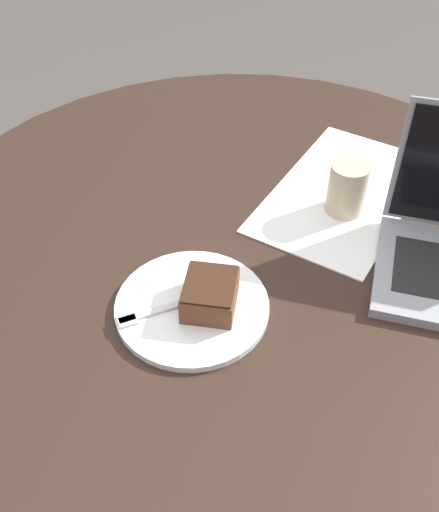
# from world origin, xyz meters

# --- Properties ---
(ground_plane) EXTENTS (12.00, 12.00, 0.00)m
(ground_plane) POSITION_xyz_m (0.00, 0.00, 0.00)
(ground_plane) COLOR #4C4742
(dining_table) EXTENTS (1.24, 1.24, 0.78)m
(dining_table) POSITION_xyz_m (0.00, 0.00, 0.64)
(dining_table) COLOR black
(dining_table) RESTS_ON ground_plane
(paper_document) EXTENTS (0.41, 0.24, 0.00)m
(paper_document) POSITION_xyz_m (-0.21, 0.10, 0.78)
(paper_document) COLOR white
(paper_document) RESTS_ON dining_table
(plate) EXTENTS (0.24, 0.24, 0.01)m
(plate) POSITION_xyz_m (0.18, 0.01, 0.78)
(plate) COLOR white
(plate) RESTS_ON dining_table
(cake_slice) EXTENTS (0.11, 0.11, 0.05)m
(cake_slice) POSITION_xyz_m (0.16, 0.03, 0.81)
(cake_slice) COLOR brown
(cake_slice) RESTS_ON plate
(fork) EXTENTS (0.15, 0.12, 0.00)m
(fork) POSITION_xyz_m (0.21, -0.03, 0.79)
(fork) COLOR silver
(fork) RESTS_ON plate
(coffee_glass) EXTENTS (0.07, 0.07, 0.10)m
(coffee_glass) POSITION_xyz_m (-0.17, 0.12, 0.83)
(coffee_glass) COLOR #C6AD89
(coffee_glass) RESTS_ON dining_table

